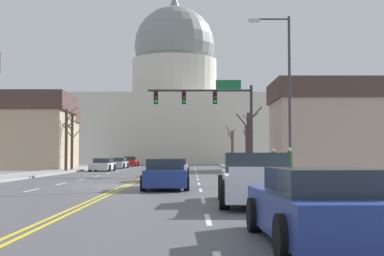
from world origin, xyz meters
The scene contains 22 objects.
ground centered at (0.00, 0.00, 0.02)m, with size 20.00×180.00×0.20m.
signal_gantry centered at (4.81, 14.86, 5.18)m, with size 7.91×0.41×6.99m.
street_lamp_right centered at (7.94, 2.14, 5.14)m, with size 2.17×0.24×8.56m.
capitol_building centered at (0.00, 70.68, 10.48)m, with size 35.12×19.72×30.47m.
sedan_near_00 centered at (1.92, 11.82, 0.58)m, with size 2.06×4.49×1.24m.
sedan_near_01 centered at (1.58, 4.86, 0.53)m, with size 2.14×4.47×1.13m.
sedan_near_02 centered at (1.99, -2.51, 0.61)m, with size 2.11×4.66×1.29m.
pickup_truck_near_03 centered at (5.09, -9.65, 0.69)m, with size 2.46×5.67×1.52m.
sedan_near_04 centered at (5.24, -17.12, 0.59)m, with size 2.10×4.57×1.23m.
sedan_oncoming_00 centered at (-5.19, 24.95, 0.56)m, with size 2.08×4.33×1.19m.
sedan_oncoming_01 centered at (-5.29, 36.32, 0.57)m, with size 2.13×4.75×1.20m.
sedan_oncoming_02 centered at (-5.18, 47.90, 0.62)m, with size 1.98×4.57×1.31m.
flank_building_00 centered at (-15.42, 28.46, 3.88)m, with size 12.82×7.21×7.65m.
flank_building_02 centered at (-15.36, 37.67, 3.72)m, with size 9.19×8.85×7.33m.
flank_building_03 centered at (18.21, 29.92, 4.58)m, with size 13.61×8.93×9.03m.
bare_tree_00 centered at (8.01, 39.90, 2.42)m, with size 1.20×1.69×4.88m.
bare_tree_01 centered at (-7.79, 21.51, 3.03)m, with size 1.44×1.78×5.89m.
bare_tree_02 centered at (8.80, 30.30, 2.43)m, with size 1.07×2.39×4.67m.
bare_tree_03 centered at (-8.35, 26.09, 3.00)m, with size 1.74×2.25×5.27m.
bare_tree_04 centered at (7.99, 20.46, 2.82)m, with size 2.44×1.92×5.56m.
pedestrian_00 centered at (7.78, 0.05, 1.07)m, with size 0.35×0.34×1.68m.
pedestrian_01 centered at (8.33, 8.75, 1.10)m, with size 0.35×0.34×1.73m.
Camera 1 is at (3.14, -26.03, 1.43)m, focal length 51.18 mm.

